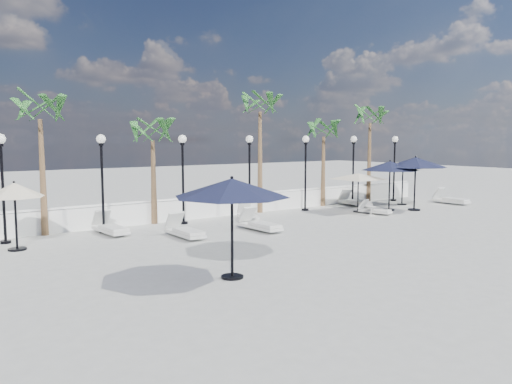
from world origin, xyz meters
TOP-DOWN VIEW (x-y plane):
  - ground at (0.00, 0.00)m, footprint 100.00×100.00m
  - balustrade at (0.00, 7.50)m, footprint 26.00×0.30m
  - lamppost_0 at (-10.50, 6.50)m, footprint 0.36×0.36m
  - lamppost_1 at (-7.00, 6.50)m, footprint 0.36×0.36m
  - lamppost_2 at (-3.50, 6.50)m, footprint 0.36×0.36m
  - lamppost_3 at (0.00, 6.50)m, footprint 0.36×0.36m
  - lamppost_4 at (3.50, 6.50)m, footprint 0.36×0.36m
  - lamppost_5 at (7.00, 6.50)m, footprint 0.36×0.36m
  - lamppost_6 at (10.50, 6.50)m, footprint 0.36×0.36m
  - palm_0 at (-9.00, 7.30)m, footprint 2.60×2.60m
  - palm_1 at (-4.50, 7.30)m, footprint 2.60×2.60m
  - palm_2 at (1.20, 7.30)m, footprint 2.60×2.60m
  - palm_3 at (5.50, 7.30)m, footprint 2.60×2.60m
  - palm_4 at (9.20, 7.30)m, footprint 2.60×2.60m
  - lounger_1 at (-6.92, 6.00)m, footprint 0.85×2.13m
  - lounger_2 at (-4.89, 3.74)m, footprint 0.70×2.10m
  - lounger_3 at (-0.74, 5.57)m, footprint 1.23×1.98m
  - lounger_4 at (-1.78, 3.23)m, footprint 0.79×2.14m
  - lounger_5 at (5.43, 3.54)m, footprint 0.90×1.70m
  - lounger_6 at (6.86, 6.21)m, footprint 0.93×2.18m
  - lounger_7 at (12.00, 3.66)m, footprint 0.68×2.08m
  - side_table_1 at (-1.50, 4.37)m, footprint 0.47×0.47m
  - side_table_2 at (4.96, 3.37)m, footprint 0.44×0.44m
  - parasol_navy_left at (-6.44, -1.87)m, footprint 3.06×3.06m
  - parasol_navy_mid at (7.05, 4.01)m, footprint 2.90×2.90m
  - parasol_navy_right at (8.10, 3.24)m, footprint 3.13×3.13m
  - parasol_cream_sq_a at (9.46, 5.06)m, footprint 5.30×5.30m
  - parasol_cream_sq_b at (5.29, 4.53)m, footprint 4.20×4.20m
  - parasol_cream_small at (-10.38, 5.08)m, footprint 1.87×1.87m

SIDE VIEW (x-z plane):
  - ground at x=0.00m, z-range 0.00..0.00m
  - lounger_5 at x=5.43m, z-range -0.10..0.51m
  - lounger_3 at x=-0.74m, z-range -0.12..0.59m
  - side_table_2 at x=4.96m, z-range 0.04..0.48m
  - lounger_7 at x=12.00m, z-range -0.13..0.65m
  - lounger_1 at x=-6.92m, z-range -0.13..0.65m
  - lounger_2 at x=-4.89m, z-range -0.13..0.65m
  - lounger_4 at x=-1.78m, z-range -0.13..0.66m
  - lounger_6 at x=6.86m, z-range -0.13..0.66m
  - side_table_1 at x=-1.50m, z-range 0.05..0.50m
  - balustrade at x=0.00m, z-range -0.04..0.97m
  - parasol_cream_sq_b at x=5.29m, z-range 0.89..3.00m
  - parasol_cream_small at x=-10.38m, z-range 0.82..3.12m
  - parasol_navy_mid at x=7.05m, z-range 0.98..3.58m
  - parasol_navy_left at x=-6.44m, z-range 1.03..3.73m
  - parasol_cream_sq_a at x=9.46m, z-range 1.11..3.71m
  - parasol_navy_right at x=8.10m, z-range 1.06..3.87m
  - lamppost_0 at x=-10.50m, z-range 0.57..4.41m
  - lamppost_1 at x=-7.00m, z-range 0.57..4.41m
  - lamppost_2 at x=-3.50m, z-range 0.57..4.41m
  - lamppost_3 at x=0.00m, z-range 0.57..4.41m
  - lamppost_4 at x=3.50m, z-range 0.57..4.41m
  - lamppost_5 at x=7.00m, z-range 0.57..4.41m
  - lamppost_6 at x=10.50m, z-range 0.57..4.41m
  - palm_1 at x=-4.50m, z-range 1.40..6.10m
  - palm_3 at x=5.50m, z-range 1.50..6.40m
  - palm_0 at x=-9.00m, z-range 1.78..7.28m
  - palm_4 at x=9.20m, z-range 1.88..7.58m
  - palm_2 at x=1.20m, z-range 2.07..8.17m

